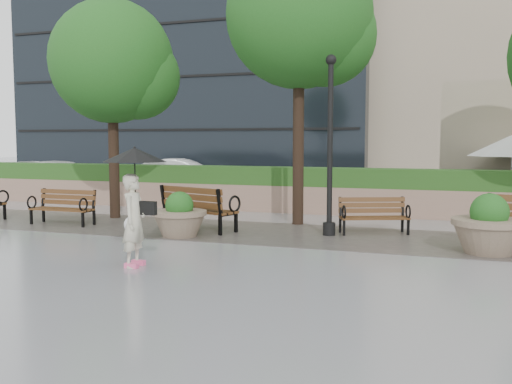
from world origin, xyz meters
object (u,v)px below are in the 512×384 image
(planter_left, at_px, (180,219))
(bench_1, at_px, (63,215))
(car_right, at_px, (183,177))
(pedestrian, at_px, (135,195))
(bench_2, at_px, (199,217))
(bench_3, at_px, (374,223))
(car_left, at_px, (63,176))
(planter_right, at_px, (489,230))
(lamppost, at_px, (330,157))

(planter_left, bearing_deg, bench_1, 170.32)
(car_right, relative_size, pedestrian, 2.15)
(bench_2, xyz_separation_m, bench_3, (4.03, 0.83, -0.07))
(bench_1, bearing_deg, pedestrian, -39.59)
(bench_3, relative_size, car_left, 0.37)
(planter_left, bearing_deg, bench_3, 24.21)
(planter_right, bearing_deg, bench_2, 173.19)
(bench_3, bearing_deg, lamppost, -171.62)
(bench_3, xyz_separation_m, car_right, (-8.39, 6.93, 0.47))
(lamppost, bearing_deg, car_left, 150.54)
(car_right, bearing_deg, lamppost, -147.08)
(bench_3, height_order, planter_left, planter_left)
(bench_1, relative_size, car_right, 0.38)
(bench_2, height_order, car_right, car_right)
(car_right, bearing_deg, bench_1, 172.97)
(planter_left, relative_size, pedestrian, 0.60)
(planter_left, bearing_deg, bench_2, 89.53)
(car_left, distance_m, pedestrian, 15.61)
(bench_1, bearing_deg, planter_left, -9.70)
(lamppost, distance_m, car_right, 10.63)
(planter_right, height_order, lamppost, lamppost)
(bench_3, height_order, car_left, car_left)
(bench_3, relative_size, lamppost, 0.41)
(planter_left, relative_size, car_left, 0.27)
(bench_1, relative_size, bench_3, 1.00)
(bench_1, bearing_deg, bench_3, 8.82)
(planter_left, xyz_separation_m, planter_right, (6.41, 0.22, 0.05))
(bench_2, relative_size, lamppost, 0.52)
(planter_right, distance_m, car_left, 18.29)
(bench_2, bearing_deg, bench_3, -149.19)
(planter_right, relative_size, pedestrian, 0.68)
(lamppost, bearing_deg, pedestrian, -120.36)
(bench_1, distance_m, planter_left, 3.70)
(bench_2, distance_m, bench_3, 4.12)
(bench_1, height_order, lamppost, lamppost)
(lamppost, height_order, car_left, lamppost)
(bench_3, xyz_separation_m, planter_right, (2.37, -1.60, 0.20))
(bench_1, distance_m, car_left, 10.11)
(bench_3, bearing_deg, car_right, 117.78)
(pedestrian, bearing_deg, bench_2, 4.69)
(planter_right, height_order, pedestrian, pedestrian)
(planter_right, height_order, car_right, car_right)
(car_left, relative_size, pedestrian, 2.20)
(planter_right, distance_m, pedestrian, 6.60)
(planter_right, bearing_deg, car_left, 152.77)
(planter_right, height_order, car_left, car_left)
(bench_2, xyz_separation_m, lamppost, (3.11, 0.28, 1.46))
(bench_2, height_order, pedestrian, pedestrian)
(bench_3, relative_size, planter_left, 1.37)
(bench_1, distance_m, planter_right, 10.06)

